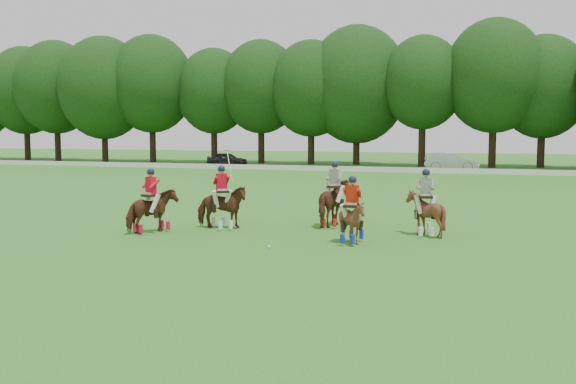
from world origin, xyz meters
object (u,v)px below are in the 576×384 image
(car_left, at_px, (227,159))
(polo_stripe_a, at_px, (334,203))
(polo_stripe_b, at_px, (425,212))
(car_mid, at_px, (451,162))
(polo_red_c, at_px, (352,220))
(polo_red_b, at_px, (222,206))
(polo_ball, at_px, (269,247))
(polo_red_a, at_px, (151,210))

(car_left, xyz_separation_m, polo_stripe_a, (20.51, -36.41, 0.18))
(polo_stripe_b, bearing_deg, car_mid, 93.07)
(car_left, distance_m, polo_stripe_a, 41.79)
(polo_red_c, bearing_deg, polo_red_b, 163.46)
(polo_red_b, height_order, polo_stripe_a, polo_red_b)
(polo_stripe_b, bearing_deg, polo_stripe_a, 162.36)
(car_mid, height_order, polo_ball, car_mid)
(car_mid, bearing_deg, polo_red_c, 171.09)
(car_left, relative_size, polo_stripe_a, 1.69)
(polo_ball, bearing_deg, polo_red_b, 133.56)
(car_mid, relative_size, polo_stripe_a, 1.98)
(car_left, relative_size, polo_red_c, 1.92)
(polo_stripe_a, height_order, polo_stripe_b, polo_stripe_a)
(car_left, bearing_deg, polo_red_a, -162.50)
(polo_red_c, xyz_separation_m, polo_stripe_a, (-1.44, 3.37, 0.13))
(car_left, xyz_separation_m, polo_red_a, (14.94, -39.89, 0.10))
(polo_stripe_a, bearing_deg, polo_red_c, -66.89)
(car_left, height_order, car_mid, car_mid)
(car_mid, height_order, polo_stripe_a, polo_stripe_a)
(polo_stripe_a, relative_size, polo_ball, 26.51)
(polo_stripe_a, bearing_deg, polo_red_a, -148.00)
(polo_red_c, height_order, polo_ball, polo_red_c)
(polo_red_a, bearing_deg, polo_stripe_a, 32.00)
(polo_stripe_b, bearing_deg, polo_red_a, -165.04)
(car_mid, distance_m, polo_red_b, 38.60)
(polo_stripe_b, bearing_deg, polo_red_c, -130.62)
(polo_ball, bearing_deg, polo_red_a, 162.99)
(car_left, relative_size, polo_red_b, 1.44)
(polo_red_a, bearing_deg, car_left, 110.53)
(car_left, relative_size, polo_stripe_b, 1.81)
(polo_stripe_b, height_order, polo_ball, polo_stripe_b)
(car_left, bearing_deg, car_mid, -93.03)
(polo_red_b, bearing_deg, car_mid, 82.47)
(polo_red_a, height_order, polo_stripe_a, polo_stripe_a)
(car_left, height_order, polo_stripe_a, polo_stripe_a)
(polo_red_b, bearing_deg, polo_red_a, -139.39)
(polo_red_c, relative_size, polo_stripe_b, 0.94)
(car_mid, height_order, polo_red_a, polo_red_a)
(polo_stripe_a, height_order, polo_ball, polo_stripe_a)
(polo_red_a, relative_size, polo_stripe_b, 0.99)
(car_mid, bearing_deg, polo_ball, 168.12)
(polo_red_a, xyz_separation_m, polo_stripe_a, (5.57, 3.48, 0.08))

